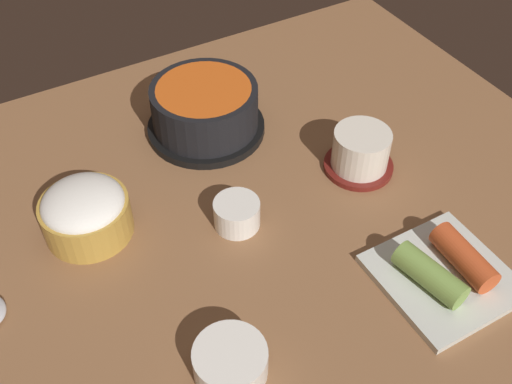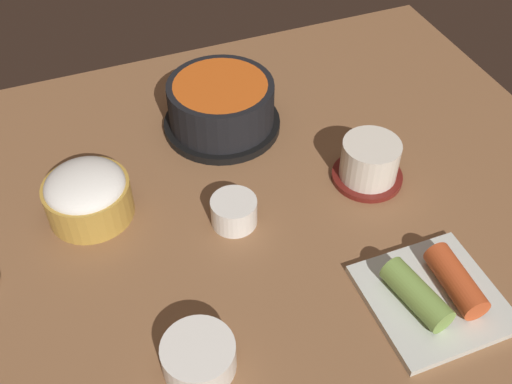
# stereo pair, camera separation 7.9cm
# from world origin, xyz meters

# --- Properties ---
(dining_table) EXTENTS (1.00, 0.76, 0.02)m
(dining_table) POSITION_xyz_m (0.00, 0.00, 0.01)
(dining_table) COLOR brown
(dining_table) RESTS_ON ground
(stone_pot) EXTENTS (0.18, 0.18, 0.08)m
(stone_pot) POSITION_xyz_m (0.03, 0.16, 0.06)
(stone_pot) COLOR black
(stone_pot) RESTS_ON dining_table
(rice_bowl) EXTENTS (0.11, 0.11, 0.07)m
(rice_bowl) POSITION_xyz_m (-0.19, 0.05, 0.06)
(rice_bowl) COLOR #B78C38
(rice_bowl) RESTS_ON dining_table
(tea_cup_with_saucer) EXTENTS (0.10, 0.10, 0.06)m
(tea_cup_with_saucer) POSITION_xyz_m (0.19, -0.02, 0.05)
(tea_cup_with_saucer) COLOR maroon
(tea_cup_with_saucer) RESTS_ON dining_table
(banchan_cup_center) EXTENTS (0.06, 0.06, 0.04)m
(banchan_cup_center) POSITION_xyz_m (-0.02, -0.03, 0.04)
(banchan_cup_center) COLOR white
(banchan_cup_center) RESTS_ON dining_table
(kimchi_plate) EXTENTS (0.15, 0.15, 0.04)m
(kimchi_plate) POSITION_xyz_m (0.16, -0.23, 0.03)
(kimchi_plate) COLOR silver
(kimchi_plate) RESTS_ON dining_table
(side_bowl_near) EXTENTS (0.08, 0.08, 0.04)m
(side_bowl_near) POSITION_xyz_m (-0.12, -0.21, 0.04)
(side_bowl_near) COLOR white
(side_bowl_near) RESTS_ON dining_table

